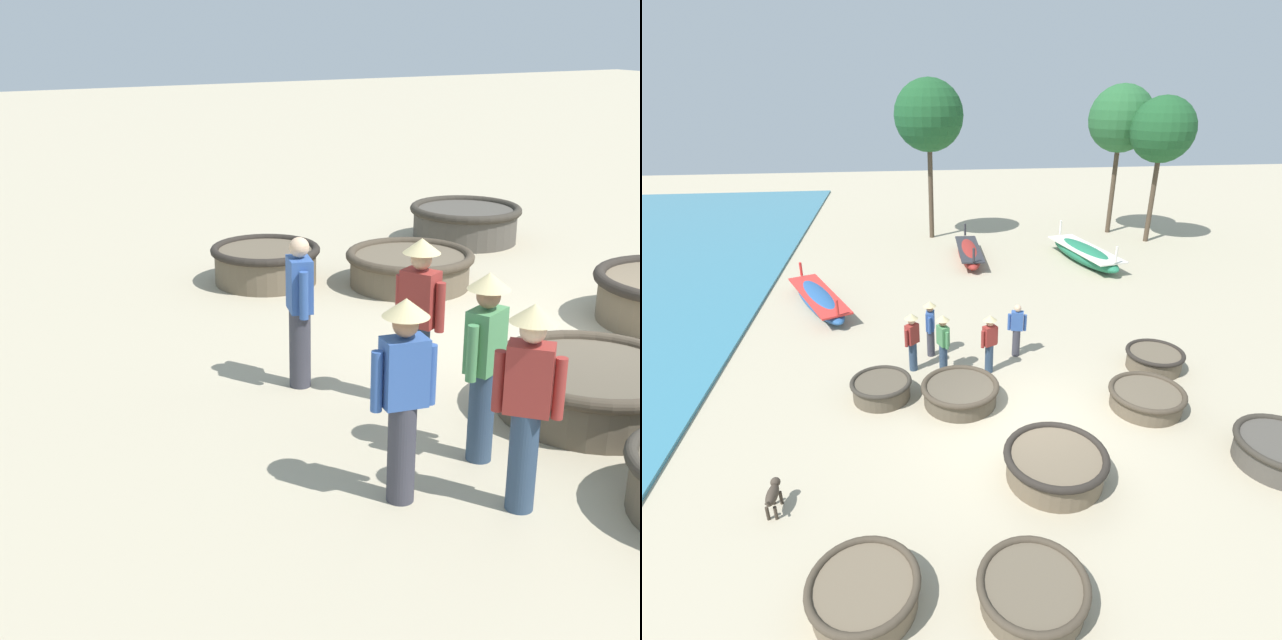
# 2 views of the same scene
# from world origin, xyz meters

# --- Properties ---
(ground_plane) EXTENTS (80.00, 80.00, 0.00)m
(ground_plane) POSITION_xyz_m (0.00, 0.00, 0.00)
(ground_plane) COLOR tan
(coracle_upturned) EXTENTS (2.04, 2.04, 0.63)m
(coracle_upturned) POSITION_xyz_m (0.27, -1.57, 0.34)
(coracle_upturned) COLOR brown
(coracle_upturned) RESTS_ON ground
(coracle_center) EXTENTS (1.90, 1.90, 0.53)m
(coracle_center) POSITION_xyz_m (-1.24, 1.24, 0.29)
(coracle_center) COLOR brown
(coracle_center) RESTS_ON ground
(coracle_weathered) EXTENTS (1.86, 1.86, 0.61)m
(coracle_weathered) POSITION_xyz_m (4.91, -1.76, 0.33)
(coracle_weathered) COLOR #4C473F
(coracle_weathered) RESTS_ON ground
(coracle_far_left) EXTENTS (1.80, 1.80, 0.50)m
(coracle_far_left) POSITION_xyz_m (3.14, 0.48, 0.27)
(coracle_far_left) COLOR brown
(coracle_far_left) RESTS_ON ground
(coracle_far_right) EXTENTS (1.51, 1.51, 0.51)m
(coracle_far_right) POSITION_xyz_m (-3.14, 1.70, 0.28)
(coracle_far_right) COLOR brown
(coracle_far_right) RESTS_ON ground
(coracle_front_left) EXTENTS (1.68, 1.68, 0.52)m
(coracle_front_left) POSITION_xyz_m (-3.28, -3.82, 0.28)
(coracle_front_left) COLOR brown
(coracle_front_left) RESTS_ON ground
(coracle_front_right) EXTENTS (1.68, 1.68, 0.48)m
(coracle_front_right) POSITION_xyz_m (-0.83, -4.10, 0.26)
(coracle_front_right) COLOR brown
(coracle_front_right) RESTS_ON ground
(coracle_nearest) EXTENTS (1.55, 1.55, 0.54)m
(coracle_nearest) POSITION_xyz_m (4.20, 2.21, 0.29)
(coracle_nearest) COLOR brown
(coracle_nearest) RESTS_ON ground
(long_boat_white_hull) EXTENTS (2.77, 4.65, 1.03)m
(long_boat_white_hull) POSITION_xyz_m (-5.42, 7.69, 0.30)
(long_boat_white_hull) COLOR #285693
(long_boat_white_hull) RESTS_ON ground
(long_boat_red_hull) EXTENTS (1.15, 4.44, 1.13)m
(long_boat_red_hull) POSITION_xyz_m (0.53, 12.38, 0.33)
(long_boat_red_hull) COLOR maroon
(long_boat_red_hull) RESTS_ON ground
(long_boat_blue_hull) EXTENTS (2.17, 5.11, 1.33)m
(long_boat_blue_hull) POSITION_xyz_m (5.54, 11.42, 0.38)
(long_boat_blue_hull) COLOR #237551
(long_boat_blue_hull) RESTS_ON ground
(fisherman_by_coracle) EXTENTS (0.36, 0.52, 1.67)m
(fisherman_by_coracle) POSITION_xyz_m (-1.78, 3.71, 0.96)
(fisherman_by_coracle) COLOR #383842
(fisherman_by_coracle) RESTS_ON ground
(fisherman_crouching) EXTENTS (0.41, 0.40, 1.67)m
(fisherman_crouching) POSITION_xyz_m (-2.31, 2.96, 0.96)
(fisherman_crouching) COLOR #2D425B
(fisherman_crouching) RESTS_ON ground
(fisherman_standing_left) EXTENTS (0.52, 0.30, 1.57)m
(fisherman_standing_left) POSITION_xyz_m (0.63, 3.41, 0.84)
(fisherman_standing_left) COLOR #383842
(fisherman_standing_left) RESTS_ON ground
(fisherman_with_hat) EXTENTS (0.49, 0.36, 1.67)m
(fisherman_with_hat) POSITION_xyz_m (-0.30, 2.59, 0.96)
(fisherman_with_hat) COLOR #2D425B
(fisherman_with_hat) RESTS_ON ground
(fisherman_standing_right) EXTENTS (0.36, 0.49, 1.67)m
(fisherman_standing_right) POSITION_xyz_m (-1.51, 2.75, 0.96)
(fisherman_standing_right) COLOR #2D425B
(fisherman_standing_right) RESTS_ON ground
(dog) EXTENTS (0.23, 0.69, 0.55)m
(dog) POSITION_xyz_m (-4.99, -1.74, 0.37)
(dog) COLOR #3D3328
(dog) RESTS_ON ground
(tree_center) EXTENTS (3.18, 3.18, 7.25)m
(tree_center) POSITION_xyz_m (8.57, 16.19, 5.63)
(tree_center) COLOR #4C3D2D
(tree_center) RESTS_ON ground
(tree_rightmost) EXTENTS (3.29, 3.29, 7.50)m
(tree_rightmost) POSITION_xyz_m (-0.85, 16.37, 5.83)
(tree_rightmost) COLOR #4C3D2D
(tree_rightmost) RESTS_ON ground
(tree_tall_back) EXTENTS (2.97, 2.97, 6.76)m
(tree_tall_back) POSITION_xyz_m (9.80, 14.29, 5.25)
(tree_tall_back) COLOR #4C3D2D
(tree_tall_back) RESTS_ON ground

